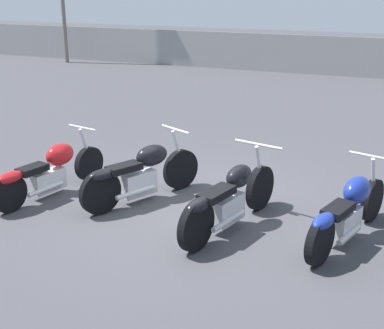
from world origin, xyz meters
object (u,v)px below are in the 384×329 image
Objects in this scene: motorcycle_slot_0 at (50,171)px; motorcycle_slot_2 at (229,199)px; motorcycle_slot_3 at (348,211)px; motorcycle_slot_1 at (141,174)px.

motorcycle_slot_2 is at bearing 10.51° from motorcycle_slot_0.
motorcycle_slot_1 is at bearing -166.98° from motorcycle_slot_3.
motorcycle_slot_0 is 1.42m from motorcycle_slot_1.
motorcycle_slot_0 is 1.09× the size of motorcycle_slot_1.
motorcycle_slot_0 is at bearing -140.18° from motorcycle_slot_1.
motorcycle_slot_2 reaches higher than motorcycle_slot_1.
motorcycle_slot_3 is at bearing 14.11° from motorcycle_slot_0.
motorcycle_slot_3 reaches higher than motorcycle_slot_0.
motorcycle_slot_1 is at bearing 25.84° from motorcycle_slot_0.
motorcycle_slot_3 is at bearing 22.84° from motorcycle_slot_2.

